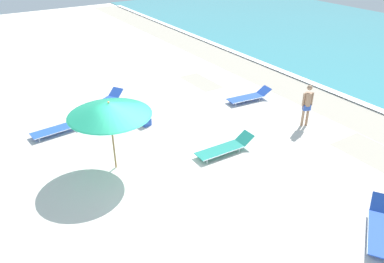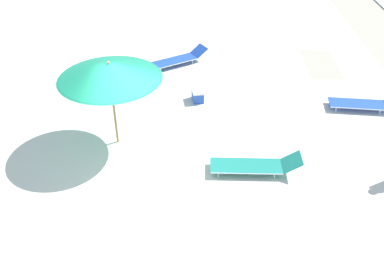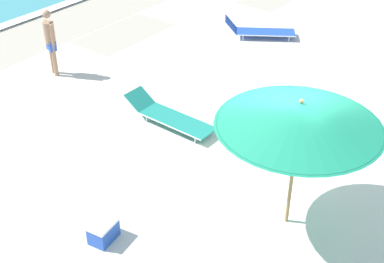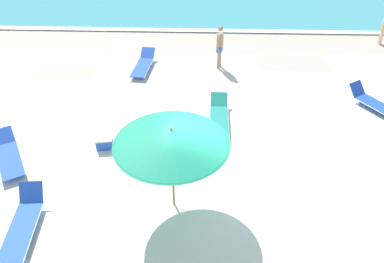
{
  "view_description": "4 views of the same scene",
  "coord_description": "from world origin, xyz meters",
  "views": [
    {
      "loc": [
        9.21,
        -4.34,
        7.21
      ],
      "look_at": [
        -0.3,
        1.77,
        0.96
      ],
      "focal_mm": 35.0,
      "sensor_mm": 36.0,
      "label": 1
    },
    {
      "loc": [
        8.54,
        1.37,
        7.07
      ],
      "look_at": [
        -0.05,
        1.26,
        1.06
      ],
      "focal_mm": 40.0,
      "sensor_mm": 36.0,
      "label": 2
    },
    {
      "loc": [
        -7.64,
        -3.78,
        6.45
      ],
      "look_at": [
        -0.69,
        1.54,
        0.77
      ],
      "focal_mm": 50.0,
      "sensor_mm": 36.0,
      "label": 3
    },
    {
      "loc": [
        -0.35,
        -7.35,
        7.25
      ],
      "look_at": [
        -0.65,
        1.18,
        0.84
      ],
      "focal_mm": 35.0,
      "sensor_mm": 36.0,
      "label": 4
    }
  ],
  "objects": [
    {
      "name": "ground_plane",
      "position": [
        0.0,
        0.01,
        -0.08
      ],
      "size": [
        60.0,
        60.0,
        0.16
      ],
      "color": "silver"
    },
    {
      "name": "cooler_box",
      "position": [
        -3.31,
        1.4,
        0.19
      ],
      "size": [
        0.55,
        0.42,
        0.37
      ],
      "rotation": [
        0.0,
        0.0,
        3.29
      ],
      "color": "blue",
      "rests_on": "ground_plane"
    },
    {
      "name": "sun_lounger_near_water_right",
      "position": [
        0.19,
        2.86,
        0.21
      ],
      "size": [
        0.66,
        2.28,
        0.49
      ],
      "rotation": [
        0.0,
        0.0,
        -0.02
      ],
      "color": "#1E8475",
      "rests_on": "ground_plane"
    },
    {
      "name": "sun_lounger_beside_umbrella",
      "position": [
        5.67,
        3.87,
        0.22
      ],
      "size": [
        1.68,
        2.1,
        0.6
      ],
      "rotation": [
        0.0,
        0.0,
        0.59
      ],
      "color": "blue",
      "rests_on": "ground_plane"
    },
    {
      "name": "sun_lounger_near_water_left",
      "position": [
        -2.85,
        6.58,
        0.21
      ],
      "size": [
        0.81,
        2.2,
        0.49
      ],
      "rotation": [
        0.0,
        0.0,
        -0.1
      ],
      "color": "blue",
      "rests_on": "ground_plane"
    },
    {
      "name": "sun_lounger_under_umbrella",
      "position": [
        -4.55,
        -1.72,
        0.22
      ],
      "size": [
        0.8,
        2.13,
        0.63
      ],
      "rotation": [
        0.0,
        0.0,
        0.09
      ],
      "color": "blue",
      "rests_on": "ground_plane"
    },
    {
      "name": "beachgoer_shoreline_child",
      "position": [
        0.28,
        6.85,
        1.0
      ],
      "size": [
        0.27,
        0.43,
        1.76
      ],
      "rotation": [
        0.0,
        0.0,
        4.36
      ],
      "color": "#A37A5B",
      "rests_on": "ground_plane"
    },
    {
      "name": "beach_umbrella",
      "position": [
        -1.04,
        -0.82,
        2.18
      ],
      "size": [
        2.66,
        2.66,
        2.46
      ],
      "color": "#9E7547",
      "rests_on": "ground_plane"
    },
    {
      "name": "sun_lounger_mid_beach_pair_a",
      "position": [
        -5.97,
        0.71,
        0.21
      ],
      "size": [
        1.64,
        2.17,
        0.48
      ],
      "rotation": [
        0.0,
        0.0,
        0.54
      ],
      "color": "blue",
      "rests_on": "ground_plane"
    }
  ]
}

